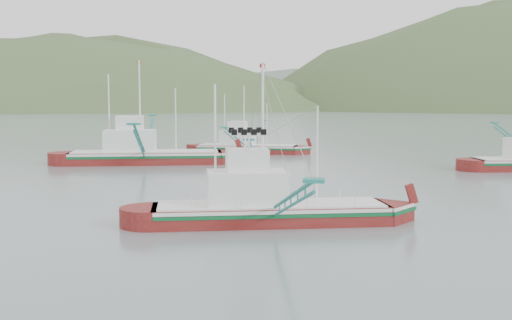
# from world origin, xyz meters

# --- Properties ---
(ground) EXTENTS (1200.00, 1200.00, 0.00)m
(ground) POSITION_xyz_m (0.00, 0.00, 0.00)
(ground) COLOR slate
(ground) RESTS_ON ground
(main_boat) EXTENTS (13.79, 23.71, 9.77)m
(main_boat) POSITION_xyz_m (1.28, 1.75, 1.83)
(main_boat) COLOR #63110E
(main_boat) RESTS_ON ground
(bg_boat_far) EXTENTS (13.16, 23.45, 9.50)m
(bg_boat_far) POSITION_xyz_m (-7.26, 48.00, 1.30)
(bg_boat_far) COLOR #63110E
(bg_boat_far) RESTS_ON ground
(bg_boat_left) EXTENTS (16.92, 29.12, 11.99)m
(bg_boat_left) POSITION_xyz_m (-16.05, 32.96, 2.19)
(bg_boat_left) COLOR #63110E
(bg_boat_left) RESTS_ON ground
(headland_left) EXTENTS (448.00, 308.00, 210.00)m
(headland_left) POSITION_xyz_m (-180.00, 360.00, 0.00)
(headland_left) COLOR #3E552B
(headland_left) RESTS_ON ground
(ridge_distant) EXTENTS (960.00, 400.00, 240.00)m
(ridge_distant) POSITION_xyz_m (30.00, 560.00, 0.00)
(ridge_distant) COLOR slate
(ridge_distant) RESTS_ON ground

